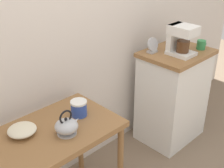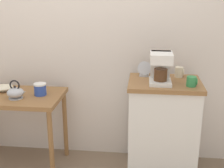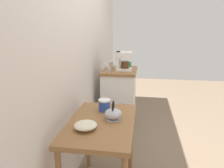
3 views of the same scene
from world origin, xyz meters
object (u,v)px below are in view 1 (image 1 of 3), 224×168
Objects in this scene: teakettle at (67,126)px; canister_enamel at (79,108)px; bowl_stoneware at (22,130)px; coffee_maker at (180,39)px; mug_small_cream at (173,39)px; table_clock at (153,46)px; mug_tall_green at (201,45)px.

canister_enamel is (0.19, 0.11, 0.00)m from teakettle.
coffee_maker is (1.46, -0.14, 0.28)m from bowl_stoneware.
canister_enamel is 1.10m from coffee_maker.
mug_small_cream is 0.67× the size of table_clock.
table_clock is at bearing 125.69° from coffee_maker.
mug_tall_green is (1.51, -0.02, 0.16)m from teakettle.
mug_tall_green is 0.63× the size of table_clock.
coffee_maker is 0.24m from table_clock.
coffee_maker is 3.04× the size of mug_tall_green.
canister_enamel reaches higher than bowl_stoneware.
canister_enamel is at bearing -11.05° from bowl_stoneware.
bowl_stoneware is 1.34m from table_clock.
teakettle is at bearing 179.33° from mug_tall_green.
mug_small_cream is 0.31m from table_clock.
mug_small_cream reaches higher than mug_tall_green.
mug_tall_green is at bearing -0.67° from teakettle.
canister_enamel is at bearing 174.43° from mug_tall_green.
mug_small_cream is at bearing 47.80° from coffee_maker.
coffee_maker is at bearing -5.39° from bowl_stoneware.
bowl_stoneware is 0.28m from teakettle.
table_clock is (1.33, 0.05, 0.20)m from bowl_stoneware.
teakettle is at bearing -168.13° from table_clock.
teakettle is 1.58× the size of canister_enamel.
coffee_maker is at bearing 2.25° from teakettle.
teakettle reaches higher than canister_enamel.
mug_tall_green is at bearing -15.10° from coffee_maker.
mug_small_cream is (1.43, 0.24, 0.17)m from teakettle.
canister_enamel is 1.27m from mug_small_cream.
canister_enamel is 0.84× the size of table_clock.
teakettle is 1.16m from table_clock.
bowl_stoneware is at bearing 168.95° from canister_enamel.
mug_tall_green is (0.07, -0.26, -0.00)m from mug_small_cream.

